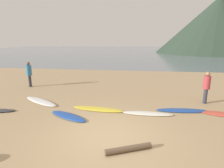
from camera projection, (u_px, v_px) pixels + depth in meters
ground_plane at (126, 79)px, 15.58m from camera, size 120.00×120.00×0.20m
ocean_water at (135, 50)px, 67.60m from camera, size 140.00×100.00×0.01m
headland_hill at (217, 25)px, 47.61m from camera, size 31.18×31.18×14.64m
surfboard_1 at (41, 101)px, 9.28m from camera, size 2.47×1.72×0.10m
surfboard_2 at (68, 116)px, 7.45m from camera, size 1.97×1.33×0.09m
surfboard_3 at (98, 109)px, 8.25m from camera, size 2.50×0.84×0.07m
surfboard_4 at (148, 113)px, 7.72m from camera, size 2.17×0.46×0.08m
surfboard_5 at (182, 110)px, 8.07m from camera, size 2.32×0.70×0.08m
person_0 at (29, 72)px, 12.23m from camera, size 0.35×0.35×1.74m
person_1 at (207, 85)px, 8.89m from camera, size 0.33×0.33×1.63m
driftwood_log at (128, 149)px, 5.10m from camera, size 1.34×0.72×0.17m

